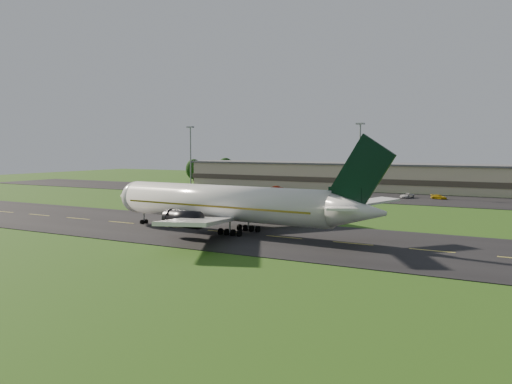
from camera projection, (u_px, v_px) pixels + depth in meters
The scene contains 12 objects.
ground at pixel (169, 227), 97.18m from camera, with size 360.00×360.00×0.00m, color #1D4310.
taxiway at pixel (169, 227), 97.17m from camera, with size 220.00×30.00×0.10m, color black.
apron at pixel (332, 195), 159.22m from camera, with size 260.00×30.00×0.10m, color black.
airliner at pixel (228, 204), 90.74m from camera, with size 51.30×42.14×15.57m.
terminal at pixel (382, 178), 176.53m from camera, with size 145.00×16.00×8.40m.
light_mast_west at pixel (191, 149), 192.62m from camera, with size 2.40×1.20×20.35m.
light_mast_centre at pixel (360, 150), 162.57m from camera, with size 2.40×1.20×20.35m.
tree_line at pixel (480, 176), 171.11m from camera, with size 193.31×8.41×10.12m.
service_vehicle_a at pixel (222, 190), 169.47m from camera, with size 1.73×4.30×1.47m, color #C5B30B.
service_vehicle_b at pixel (277, 188), 175.39m from camera, with size 1.47×4.21×1.39m, color maroon.
service_vehicle_c at pixel (407, 196), 150.20m from camera, with size 2.16×4.68×1.30m, color silver.
service_vehicle_d at pixel (439, 197), 146.84m from camera, with size 1.67×4.11×1.19m, color #CBA00B.
Camera 1 is at (61.22, -75.87, 13.95)m, focal length 40.00 mm.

